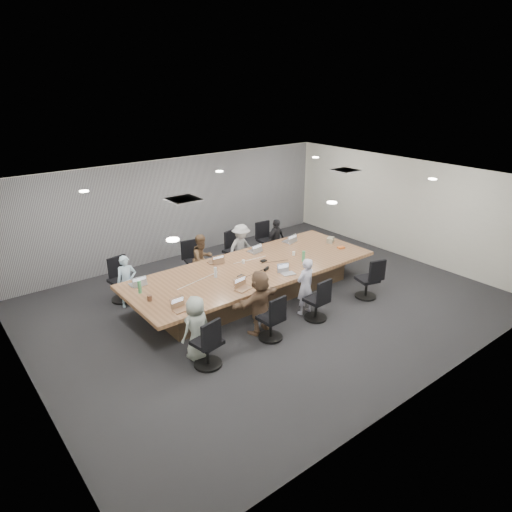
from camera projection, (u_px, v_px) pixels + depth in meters
floor at (267, 303)px, 10.49m from camera, size 10.00×8.00×0.00m
ceiling at (268, 183)px, 9.46m from camera, size 10.00×8.00×0.00m
wall_back at (177, 208)px, 12.90m from camera, size 10.00×0.00×2.80m
wall_front at (431, 318)px, 7.05m from camera, size 10.00×0.00×2.80m
wall_left at (20, 316)px, 7.10m from camera, size 0.00×8.00×2.80m
wall_right at (404, 208)px, 12.85m from camera, size 0.00×8.00×2.80m
curtain at (179, 208)px, 12.84m from camera, size 9.80×0.04×2.80m
conference_table at (253, 280)px, 10.71m from camera, size 6.00×2.20×0.74m
chair_0 at (121, 284)px, 10.49m from camera, size 0.63×0.63×0.83m
chair_1 at (195, 264)px, 11.64m from camera, size 0.62×0.62×0.79m
chair_2 at (234, 254)px, 12.32m from camera, size 0.63×0.63×0.79m
chair_3 at (268, 243)px, 13.00m from camera, size 0.62×0.62×0.84m
chair_4 at (207, 346)px, 8.11m from camera, size 0.63×0.63×0.80m
chair_5 at (271, 322)px, 8.97m from camera, size 0.54×0.54×0.76m
chair_6 at (316, 303)px, 9.69m from camera, size 0.53×0.53×0.76m
chair_7 at (367, 282)px, 10.64m from camera, size 0.65×0.65×0.77m
person_0 at (127, 282)px, 10.17m from camera, size 0.50×0.39×1.21m
laptop_0 at (137, 284)px, 9.71m from camera, size 0.32×0.23×0.02m
person_1 at (202, 259)px, 11.29m from camera, size 0.71×0.60×1.29m
laptop_1 at (214, 262)px, 10.85m from camera, size 0.33×0.24×0.02m
person_2 at (241, 248)px, 11.97m from camera, size 0.90×0.59×1.31m
laptop_2 at (254, 251)px, 11.54m from camera, size 0.36×0.27×0.02m
person_3 at (276, 240)px, 12.67m from camera, size 0.77×0.46×1.22m
laptop_3 at (289, 241)px, 12.22m from camera, size 0.39×0.30×0.02m
person_4 at (196, 328)px, 8.29m from camera, size 0.67×0.50×1.23m
laptop_4 at (181, 310)px, 8.64m from camera, size 0.30×0.22×0.02m
person_5 at (260, 302)px, 9.11m from camera, size 1.28×0.56×1.34m
laptop_5 at (243, 289)px, 9.49m from camera, size 0.38×0.29×0.02m
person_6 at (305, 286)px, 9.85m from camera, size 0.48×0.32×1.29m
laptop_6 at (288, 274)px, 10.21m from camera, size 0.33×0.26×0.02m
bottle_green_left at (140, 287)px, 9.28m from camera, size 0.09×0.09×0.26m
bottle_green_right at (303, 256)px, 10.86m from camera, size 0.08×0.08×0.27m
bottle_clear at (215, 272)px, 10.01m from camera, size 0.09×0.09×0.23m
cup_white_far at (243, 262)px, 10.78m from camera, size 0.09×0.09×0.09m
cup_white_near at (294, 253)px, 11.27m from camera, size 0.08×0.08×0.09m
mug_brown at (150, 298)px, 8.99m from camera, size 0.10×0.10×0.12m
mic_left at (241, 276)px, 10.09m from camera, size 0.16×0.12×0.03m
mic_right at (263, 261)px, 10.91m from camera, size 0.16×0.11×0.03m
stapler at (266, 269)px, 10.41m from camera, size 0.18×0.11×0.07m
canvas_bag at (330, 240)px, 12.13m from camera, size 0.29×0.26×0.13m
snack_packet at (341, 247)px, 11.74m from camera, size 0.19×0.14×0.04m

